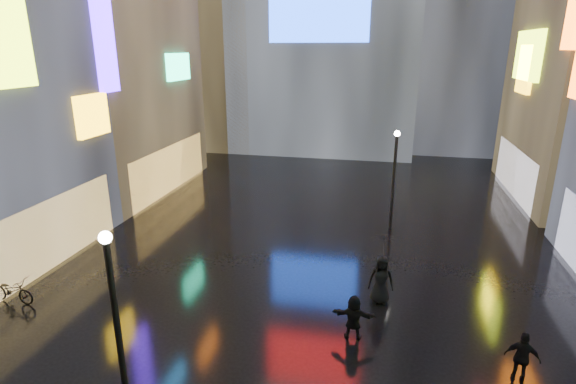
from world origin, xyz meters
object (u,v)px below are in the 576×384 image
(lamp_near, at_px, (116,319))
(bicycle, at_px, (12,291))
(lamp_far, at_px, (394,174))
(pedestrian_3, at_px, (522,358))

(lamp_near, xyz_separation_m, bicycle, (-7.23, 4.06, -2.46))
(lamp_far, height_order, bicycle, lamp_far)
(lamp_far, bearing_deg, pedestrian_3, -71.73)
(lamp_near, distance_m, lamp_far, 15.94)
(lamp_near, bearing_deg, pedestrian_3, 19.46)
(pedestrian_3, bearing_deg, lamp_far, -58.19)
(pedestrian_3, bearing_deg, lamp_near, 32.99)
(bicycle, bearing_deg, pedestrian_3, -89.05)
(bicycle, bearing_deg, lamp_far, -50.30)
(lamp_far, xyz_separation_m, bicycle, (-13.79, -10.47, -2.46))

